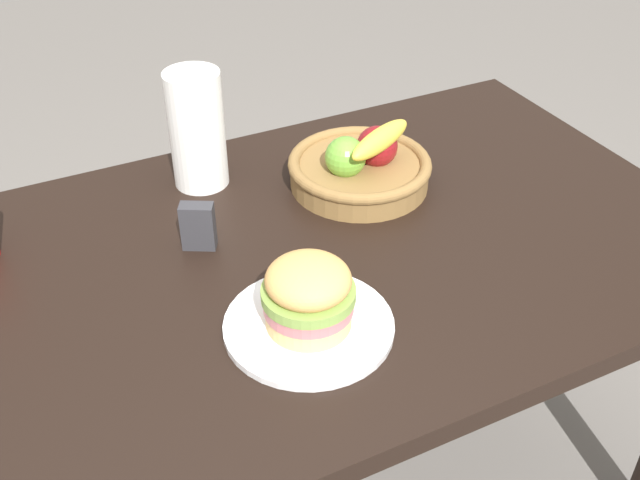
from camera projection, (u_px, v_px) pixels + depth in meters
dining_table at (333, 284)px, 1.45m from camera, size 1.40×0.90×0.75m
plate at (309, 325)px, 1.20m from camera, size 0.27×0.27×0.01m
sandwich at (308, 294)px, 1.17m from camera, size 0.15×0.15×0.12m
fruit_basket at (361, 166)px, 1.53m from camera, size 0.29×0.29×0.14m
paper_towel_roll at (197, 130)px, 1.49m from camera, size 0.11×0.11×0.24m
napkin_holder at (198, 226)px, 1.36m from camera, size 0.07×0.05×0.09m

